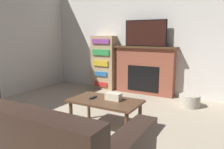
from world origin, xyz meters
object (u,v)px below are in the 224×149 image
fireplace (145,70)px  storage_basket (189,101)px  coffee_table (105,104)px  bookshelf (104,62)px  tv (145,33)px

fireplace → storage_basket: 1.24m
coffee_table → bookshelf: 2.43m
tv → storage_basket: size_ratio=2.45×
tv → storage_basket: 1.70m
tv → storage_basket: bearing=-22.0°
fireplace → coffee_table: fireplace is taller
bookshelf → storage_basket: bearing=-11.4°
fireplace → tv: 0.82m
fireplace → storage_basket: fireplace is taller
coffee_table → storage_basket: 1.86m
bookshelf → storage_basket: size_ratio=3.39×
coffee_table → storage_basket: coffee_table is taller
tv → coffee_table: tv is taller
fireplace → coffee_table: size_ratio=1.43×
tv → coffee_table: (0.20, -2.06, -0.99)m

